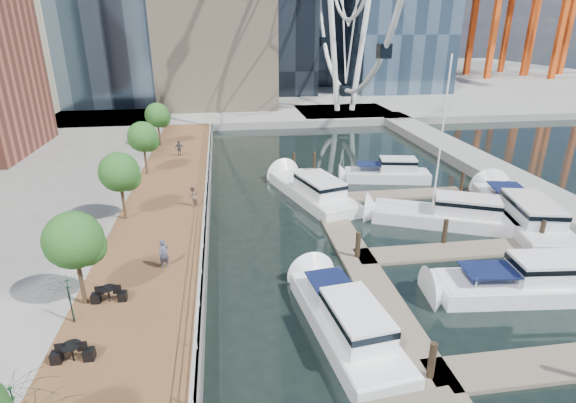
# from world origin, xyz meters

# --- Properties ---
(ground) EXTENTS (520.00, 520.00, 0.00)m
(ground) POSITION_xyz_m (0.00, 0.00, 0.00)
(ground) COLOR black
(ground) RESTS_ON ground
(boardwalk) EXTENTS (6.00, 60.00, 1.00)m
(boardwalk) POSITION_xyz_m (-9.00, 15.00, 0.50)
(boardwalk) COLOR brown
(boardwalk) RESTS_ON ground
(seawall) EXTENTS (0.25, 60.00, 1.00)m
(seawall) POSITION_xyz_m (-6.00, 15.00, 0.50)
(seawall) COLOR #595954
(seawall) RESTS_ON ground
(land_far) EXTENTS (200.00, 114.00, 1.00)m
(land_far) POSITION_xyz_m (0.00, 102.00, 0.50)
(land_far) COLOR gray
(land_far) RESTS_ON ground
(breakwater) EXTENTS (4.00, 60.00, 1.00)m
(breakwater) POSITION_xyz_m (20.00, 20.00, 0.50)
(breakwater) COLOR gray
(breakwater) RESTS_ON ground
(pier) EXTENTS (14.00, 12.00, 1.00)m
(pier) POSITION_xyz_m (14.00, 52.00, 0.50)
(pier) COLOR gray
(pier) RESTS_ON ground
(railing) EXTENTS (0.10, 60.00, 1.05)m
(railing) POSITION_xyz_m (-6.10, 15.00, 1.52)
(railing) COLOR white
(railing) RESTS_ON boardwalk
(floating_docks) EXTENTS (16.00, 34.00, 2.60)m
(floating_docks) POSITION_xyz_m (7.97, 9.98, 0.49)
(floating_docks) COLOR #6D6051
(floating_docks) RESTS_ON ground
(street_trees) EXTENTS (2.60, 42.60, 4.60)m
(street_trees) POSITION_xyz_m (-11.40, 14.00, 4.29)
(street_trees) COLOR #3F2B1C
(street_trees) RESTS_ON ground
(cafe_tables) EXTENTS (2.50, 13.70, 0.74)m
(cafe_tables) POSITION_xyz_m (-10.40, -2.00, 1.37)
(cafe_tables) COLOR black
(cafe_tables) RESTS_ON ground
(yacht_foreground) EXTENTS (10.47, 3.72, 2.15)m
(yacht_foreground) POSITION_xyz_m (10.60, 3.05, 0.00)
(yacht_foreground) COLOR white
(yacht_foreground) RESTS_ON ground
(pedestrian_near) EXTENTS (0.70, 0.62, 1.62)m
(pedestrian_near) POSITION_xyz_m (-8.05, 6.89, 1.81)
(pedestrian_near) COLOR #434459
(pedestrian_near) RESTS_ON boardwalk
(pedestrian_mid) EXTENTS (0.80, 0.90, 1.53)m
(pedestrian_mid) POSITION_xyz_m (-7.00, 15.62, 1.77)
(pedestrian_mid) COLOR #7C6155
(pedestrian_mid) RESTS_ON boardwalk
(pedestrian_far) EXTENTS (0.90, 0.38, 1.53)m
(pedestrian_far) POSITION_xyz_m (-8.98, 29.48, 1.77)
(pedestrian_far) COLOR #32373E
(pedestrian_far) RESTS_ON boardwalk
(moored_yachts) EXTENTS (20.77, 37.19, 11.50)m
(moored_yachts) POSITION_xyz_m (9.69, 11.04, 0.00)
(moored_yachts) COLOR silver
(moored_yachts) RESTS_ON ground
(cafe_seating) EXTENTS (4.37, 10.41, 2.45)m
(cafe_seating) POSITION_xyz_m (-10.85, -2.48, 2.19)
(cafe_seating) COLOR #0D311D
(cafe_seating) RESTS_ON ground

